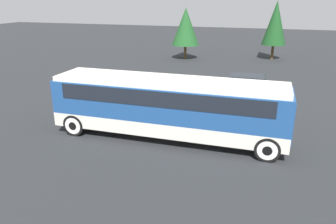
% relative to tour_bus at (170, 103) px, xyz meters
% --- Properties ---
extents(ground_plane, '(120.00, 120.00, 0.00)m').
position_rel_tour_bus_xyz_m(ground_plane, '(-0.10, -0.00, -1.76)').
color(ground_plane, '#26282B').
extents(tour_bus, '(11.03, 2.54, 2.91)m').
position_rel_tour_bus_xyz_m(tour_bus, '(0.00, 0.00, 0.00)').
color(tour_bus, silver).
rests_on(tour_bus, ground_plane).
extents(parked_car_near, '(4.35, 1.86, 1.50)m').
position_rel_tour_bus_xyz_m(parked_car_near, '(3.23, 4.77, -1.03)').
color(parked_car_near, '#BCBCC1').
rests_on(parked_car_near, ground_plane).
extents(parked_car_mid, '(4.68, 1.95, 1.44)m').
position_rel_tour_bus_xyz_m(parked_car_mid, '(-2.53, 5.86, -1.04)').
color(parked_car_mid, maroon).
rests_on(parked_car_mid, ground_plane).
extents(parked_car_far, '(4.68, 1.84, 1.29)m').
position_rel_tour_bus_xyz_m(parked_car_far, '(3.09, 8.97, -1.12)').
color(parked_car_far, silver).
rests_on(parked_car_far, ground_plane).
extents(tree_left, '(2.50, 2.50, 6.09)m').
position_rel_tour_bus_xyz_m(tree_left, '(4.51, 23.29, 2.06)').
color(tree_left, brown).
rests_on(tree_left, ground_plane).
extents(tree_center, '(2.91, 2.91, 5.38)m').
position_rel_tour_bus_xyz_m(tree_center, '(-4.57, 20.78, 1.67)').
color(tree_center, brown).
rests_on(tree_center, ground_plane).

